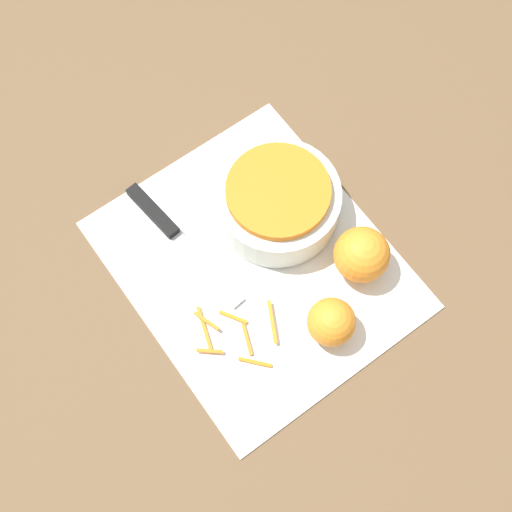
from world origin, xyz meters
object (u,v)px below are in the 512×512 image
object	(u,v)px
knife	(165,224)
orange_left	(362,255)
bowl_speckled	(278,201)
orange_right	(331,322)

from	to	relation	value
knife	orange_left	xyz separation A→B (m)	(0.22, 0.20, 0.03)
bowl_speckled	orange_right	bearing A→B (deg)	-14.69
knife	orange_right	distance (m)	0.29
orange_left	orange_right	size ratio (longest dim) A/B	1.19
orange_left	orange_right	distance (m)	0.11
orange_right	bowl_speckled	bearing A→B (deg)	165.31
knife	orange_left	size ratio (longest dim) A/B	3.05
knife	bowl_speckled	bearing A→B (deg)	55.69
bowl_speckled	orange_left	bearing A→B (deg)	17.61
bowl_speckled	orange_right	xyz separation A→B (m)	(0.19, -0.05, -0.00)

